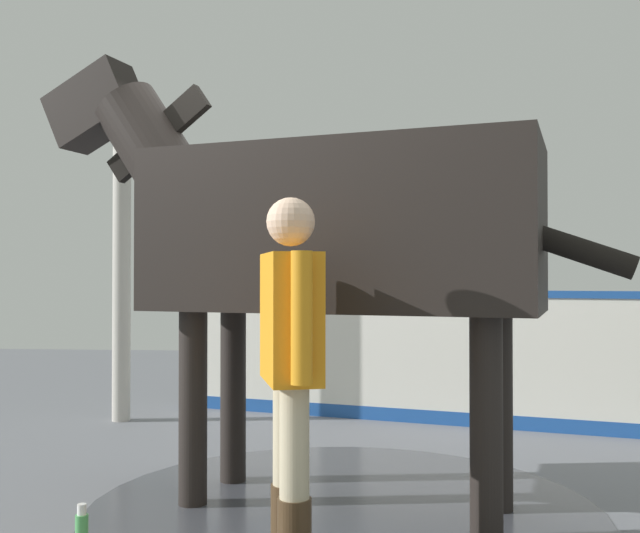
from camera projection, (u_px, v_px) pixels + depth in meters
ground_plane at (334, 491)px, 4.35m from camera, size 16.00×16.00×0.02m
wet_patch at (344, 507)px, 4.02m from camera, size 2.84×2.84×0.00m
barrier_wall at (432, 362)px, 6.32m from camera, size 1.38×4.78×1.16m
roof_post_near at (122, 263)px, 6.46m from camera, size 0.16×0.16×2.81m
horse at (322, 230)px, 4.09m from camera, size 1.43×3.44×2.65m
handler at (291, 353)px, 3.23m from camera, size 0.64×0.34×1.63m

